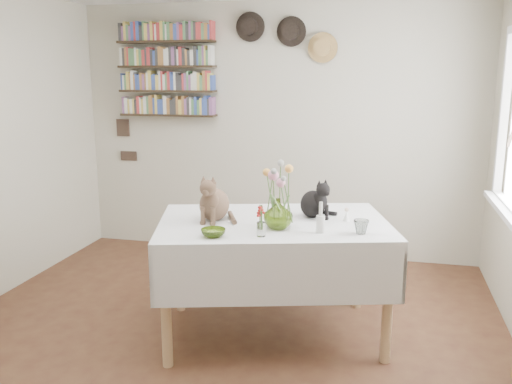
% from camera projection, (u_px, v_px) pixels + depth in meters
% --- Properties ---
extents(room, '(4.08, 4.58, 2.58)m').
position_uv_depth(room, '(202.00, 170.00, 3.24)').
color(room, brown).
rests_on(room, ground).
extents(dining_table, '(1.76, 1.38, 0.83)m').
position_uv_depth(dining_table, '(273.00, 250.00, 3.74)').
color(dining_table, white).
rests_on(dining_table, room).
extents(tabby_cat, '(0.23, 0.29, 0.33)m').
position_uv_depth(tabby_cat, '(214.00, 196.00, 3.69)').
color(tabby_cat, brown).
rests_on(tabby_cat, dining_table).
extents(black_cat, '(0.31, 0.30, 0.29)m').
position_uv_depth(black_cat, '(313.00, 197.00, 3.78)').
color(black_cat, black).
rests_on(black_cat, dining_table).
extents(flower_vase, '(0.24, 0.24, 0.20)m').
position_uv_depth(flower_vase, '(278.00, 213.00, 3.50)').
color(flower_vase, '#89AA36').
rests_on(flower_vase, dining_table).
extents(green_bowl, '(0.19, 0.19, 0.05)m').
position_uv_depth(green_bowl, '(213.00, 233.00, 3.34)').
color(green_bowl, '#89AA36').
rests_on(green_bowl, dining_table).
extents(drinking_glass, '(0.13, 0.13, 0.09)m').
position_uv_depth(drinking_glass, '(361.00, 227.00, 3.39)').
color(drinking_glass, white).
rests_on(drinking_glass, dining_table).
extents(candlestick, '(0.06, 0.06, 0.20)m').
position_uv_depth(candlestick, '(320.00, 222.00, 3.41)').
color(candlestick, white).
rests_on(candlestick, dining_table).
extents(berry_jar, '(0.06, 0.06, 0.22)m').
position_uv_depth(berry_jar, '(261.00, 221.00, 3.33)').
color(berry_jar, white).
rests_on(berry_jar, dining_table).
extents(porcelain_figurine, '(0.05, 0.05, 0.09)m').
position_uv_depth(porcelain_figurine, '(346.00, 215.00, 3.69)').
color(porcelain_figurine, white).
rests_on(porcelain_figurine, dining_table).
extents(flower_bouquet, '(0.17, 0.13, 0.39)m').
position_uv_depth(flower_bouquet, '(279.00, 177.00, 3.46)').
color(flower_bouquet, '#4C7233').
rests_on(flower_bouquet, flower_vase).
extents(bookshelf_unit, '(1.00, 0.16, 0.91)m').
position_uv_depth(bookshelf_unit, '(167.00, 70.00, 5.42)').
color(bookshelf_unit, '#2E2214').
rests_on(bookshelf_unit, room).
extents(wall_hats, '(0.98, 0.09, 0.48)m').
position_uv_depth(wall_hats, '(287.00, 35.00, 5.10)').
color(wall_hats, black).
rests_on(wall_hats, room).
extents(wall_art_plaques, '(0.21, 0.02, 0.44)m').
position_uv_depth(wall_art_plaques, '(125.00, 140.00, 5.76)').
color(wall_art_plaques, '#38281E').
rests_on(wall_art_plaques, room).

